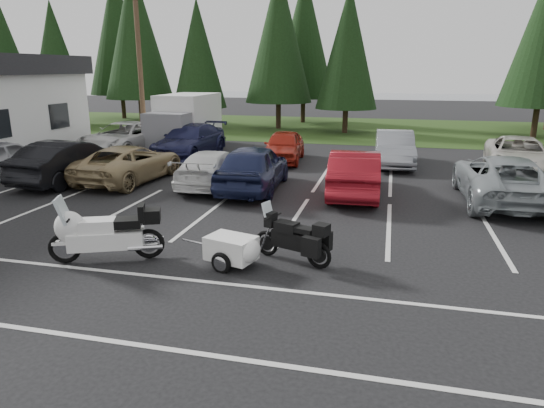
{
  "coord_description": "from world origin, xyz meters",
  "views": [
    {
      "loc": [
        3.07,
        -12.14,
        4.26
      ],
      "look_at": [
        0.23,
        -0.5,
        0.91
      ],
      "focal_mm": 32.0,
      "sensor_mm": 36.0,
      "label": 1
    }
  ],
  "objects": [
    {
      "name": "car_near_5",
      "position": [
        1.96,
        4.52,
        0.79
      ],
      "size": [
        1.9,
        4.85,
        1.57
      ],
      "primitive_type": "imported",
      "rotation": [
        0.0,
        0.0,
        3.19
      ],
      "color": "maroon",
      "rests_on": "ground"
    },
    {
      "name": "car_near_6",
      "position": [
        6.75,
        4.69,
        0.78
      ],
      "size": [
        2.67,
        5.65,
        1.56
      ],
      "primitive_type": "imported",
      "rotation": [
        0.0,
        0.0,
        3.16
      ],
      "color": "gray",
      "rests_on": "ground"
    },
    {
      "name": "conifer_back_b",
      "position": [
        -4.0,
        27.5,
        6.77
      ],
      "size": [
        4.97,
        4.97,
        11.58
      ],
      "color": "#332316",
      "rests_on": "ground"
    },
    {
      "name": "stall_markings",
      "position": [
        0.0,
        2.0,
        0.0
      ],
      "size": [
        32.0,
        16.0,
        0.01
      ],
      "primitive_type": "cube",
      "color": "silver",
      "rests_on": "ground"
    },
    {
      "name": "utility_pole",
      "position": [
        -10.0,
        12.0,
        4.7
      ],
      "size": [
        1.6,
        0.26,
        9.0
      ],
      "color": "#473321",
      "rests_on": "ground"
    },
    {
      "name": "cargo_trailer",
      "position": [
        -0.2,
        -2.57,
        0.35
      ],
      "size": [
        1.7,
        1.24,
        0.71
      ],
      "primitive_type": null,
      "rotation": [
        0.0,
        0.0,
        -0.28
      ],
      "color": "white",
      "rests_on": "ground"
    },
    {
      "name": "car_far_2",
      "position": [
        -1.79,
        10.13,
        0.72
      ],
      "size": [
        2.04,
        4.36,
        1.44
      ],
      "primitive_type": "imported",
      "rotation": [
        0.0,
        0.0,
        0.08
      ],
      "color": "#9E2114",
      "rests_on": "ground"
    },
    {
      "name": "car_near_0",
      "position": [
        -12.24,
        4.33,
        0.74
      ],
      "size": [
        2.18,
        4.51,
        1.49
      ],
      "primitive_type": "imported",
      "rotation": [
        0.0,
        0.0,
        3.04
      ],
      "color": "#ACACB1",
      "rests_on": "ground"
    },
    {
      "name": "ground",
      "position": [
        0.0,
        0.0,
        0.0
      ],
      "size": [
        120.0,
        120.0,
        0.0
      ],
      "primitive_type": "plane",
      "color": "black",
      "rests_on": "ground"
    },
    {
      "name": "car_far_4",
      "position": [
        8.44,
        10.2,
        0.73
      ],
      "size": [
        2.91,
        5.45,
        1.46
      ],
      "primitive_type": "imported",
      "rotation": [
        0.0,
        0.0,
        -0.1
      ],
      "color": "beige",
      "rests_on": "ground"
    },
    {
      "name": "car_far_3",
      "position": [
        3.3,
        10.4,
        0.77
      ],
      "size": [
        1.87,
        4.76,
        1.54
      ],
      "primitive_type": "imported",
      "rotation": [
        0.0,
        0.0,
        0.05
      ],
      "color": "gray",
      "rests_on": "ground"
    },
    {
      "name": "grass_strip",
      "position": [
        0.0,
        24.0,
        0.01
      ],
      "size": [
        80.0,
        16.0,
        0.01
      ],
      "primitive_type": "cube",
      "color": "#243C13",
      "rests_on": "ground"
    },
    {
      "name": "car_near_4",
      "position": [
        -1.66,
        4.38,
        0.84
      ],
      "size": [
        2.19,
        5.01,
        1.68
      ],
      "primitive_type": "imported",
      "rotation": [
        0.0,
        0.0,
        3.18
      ],
      "color": "#1A1F41",
      "rests_on": "ground"
    },
    {
      "name": "car_near_2",
      "position": [
        -6.74,
        4.63,
        0.71
      ],
      "size": [
        2.72,
        5.25,
        1.41
      ],
      "primitive_type": "imported",
      "rotation": [
        0.0,
        0.0,
        3.07
      ],
      "color": "#978157",
      "rests_on": "ground"
    },
    {
      "name": "adventure_motorcycle",
      "position": [
        1.06,
        -2.0,
        0.67
      ],
      "size": [
        2.33,
        1.48,
        1.34
      ],
      "primitive_type": null,
      "rotation": [
        0.0,
        0.0,
        -0.35
      ],
      "color": "black",
      "rests_on": "ground"
    },
    {
      "name": "touring_motorcycle",
      "position": [
        -3.05,
        -2.94,
        0.79
      ],
      "size": [
        2.95,
        1.91,
        1.57
      ],
      "primitive_type": null,
      "rotation": [
        0.0,
        0.0,
        0.4
      ],
      "color": "white",
      "rests_on": "ground"
    },
    {
      "name": "car_far_0",
      "position": [
        -10.19,
        10.21,
        0.81
      ],
      "size": [
        3.22,
        6.08,
        1.63
      ],
      "primitive_type": "imported",
      "rotation": [
        0.0,
        0.0,
        -0.09
      ],
      "color": "silver",
      "rests_on": "ground"
    },
    {
      "name": "conifer_1",
      "position": [
        -22.0,
        21.2,
        5.39
      ],
      "size": [
        3.96,
        3.96,
        9.22
      ],
      "color": "#332316",
      "rests_on": "ground"
    },
    {
      "name": "conifer_2",
      "position": [
        -16.0,
        22.8,
        6.95
      ],
      "size": [
        5.1,
        5.1,
        11.89
      ],
      "color": "#332316",
      "rests_on": "ground"
    },
    {
      "name": "conifer_4",
      "position": [
        -5.0,
        22.9,
        6.53
      ],
      "size": [
        4.8,
        4.8,
        11.17
      ],
      "color": "#332316",
      "rests_on": "ground"
    },
    {
      "name": "conifer_3",
      "position": [
        -10.5,
        21.4,
        5.27
      ],
      "size": [
        3.87,
        3.87,
        9.02
      ],
      "color": "#332316",
      "rests_on": "ground"
    },
    {
      "name": "car_near_1",
      "position": [
        -8.89,
        3.94,
        0.82
      ],
      "size": [
        2.19,
        5.11,
        1.64
      ],
      "primitive_type": "imported",
      "rotation": [
        0.0,
        0.0,
        3.05
      ],
      "color": "black",
      "rests_on": "ground"
    },
    {
      "name": "car_near_3",
      "position": [
        -3.28,
        4.65,
        0.67
      ],
      "size": [
        1.98,
        4.66,
        1.34
      ],
      "primitive_type": "imported",
      "rotation": [
        0.0,
        0.0,
        3.16
      ],
      "color": "silver",
      "rests_on": "ground"
    },
    {
      "name": "lake_water",
      "position": [
        4.0,
        55.0,
        0.0
      ],
      "size": [
        70.0,
        50.0,
        0.02
      ],
      "primitive_type": "cube",
      "color": "slate",
      "rests_on": "ground"
    },
    {
      "name": "box_truck",
      "position": [
        -8.0,
        12.5,
        1.45
      ],
      "size": [
        2.4,
        5.6,
        2.9
      ],
      "primitive_type": null,
      "color": "silver",
      "rests_on": "ground"
    },
    {
      "name": "conifer_back_a",
      "position": [
        -20.0,
        27.0,
        7.19
      ],
      "size": [
        5.28,
        5.28,
        12.3
      ],
      "color": "#332316",
      "rests_on": "ground"
    },
    {
      "name": "car_far_1",
      "position": [
        -6.67,
        10.39,
        0.79
      ],
      "size": [
        2.53,
        5.55,
        1.58
      ],
      "primitive_type": "imported",
      "rotation": [
        0.0,
        0.0,
        -0.06
      ],
      "color": "#1B1D43",
      "rests_on": "ground"
    },
    {
      "name": "conifer_5",
      "position": [
        0.0,
        21.6,
        5.63
      ],
      "size": [
        4.14,
        4.14,
        9.63
      ],
      "color": "#332316",
      "rests_on": "ground"
    }
  ]
}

